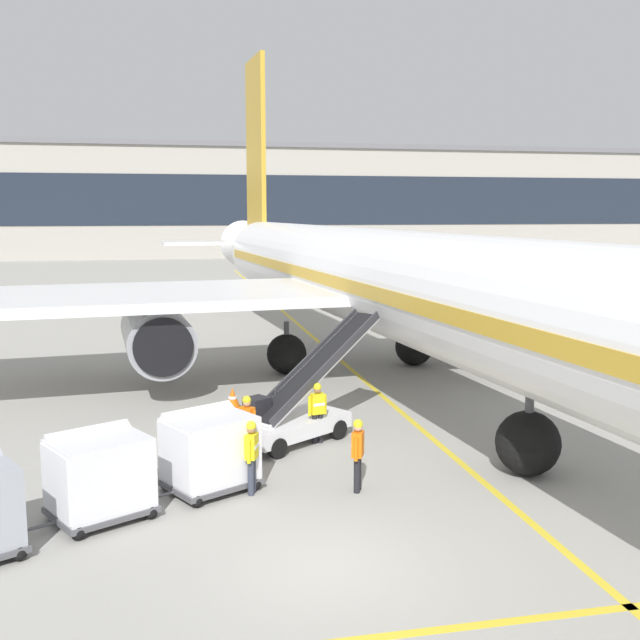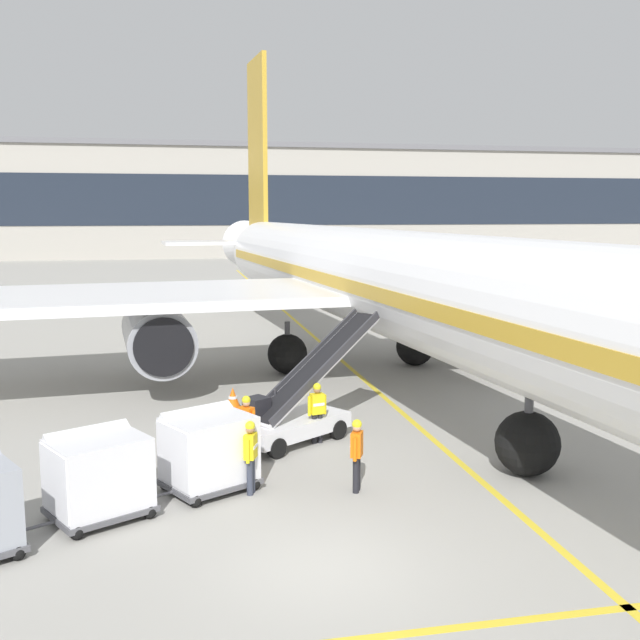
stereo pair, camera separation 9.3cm
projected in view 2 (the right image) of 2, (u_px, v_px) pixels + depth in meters
ground_plane at (321, 568)px, 13.68m from camera, size 600.00×600.00×0.00m
parked_airplane at (362, 278)px, 29.36m from camera, size 37.41×47.07×15.92m
belt_loader at (296, 409)px, 21.15m from camera, size 4.89×3.87×3.50m
baggage_cart_lead at (208, 449)px, 17.40m from camera, size 2.77×2.36×1.91m
baggage_cart_second at (98, 473)px, 15.77m from camera, size 2.77×2.36×1.91m
ground_crew_by_loader at (317, 409)px, 20.91m from camera, size 0.56×0.32×1.74m
ground_crew_by_carts at (247, 423)px, 19.48m from camera, size 0.44×0.44×1.74m
ground_crew_marshaller at (357, 450)px, 17.28m from camera, size 0.38×0.53×1.74m
ground_crew_wingwalker at (251, 452)px, 17.14m from camera, size 0.37×0.54×1.74m
safety_cone_engine_keepout at (233, 399)px, 24.46m from camera, size 0.68×0.68×0.76m
apron_guidance_line_lead_in at (363, 379)px, 29.06m from camera, size 0.20×110.00×0.01m
apron_guidance_line_stop_bar at (640, 606)px, 12.35m from camera, size 12.00×0.20×0.01m
terminal_building at (246, 201)px, 109.15m from camera, size 128.78×14.45×15.95m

